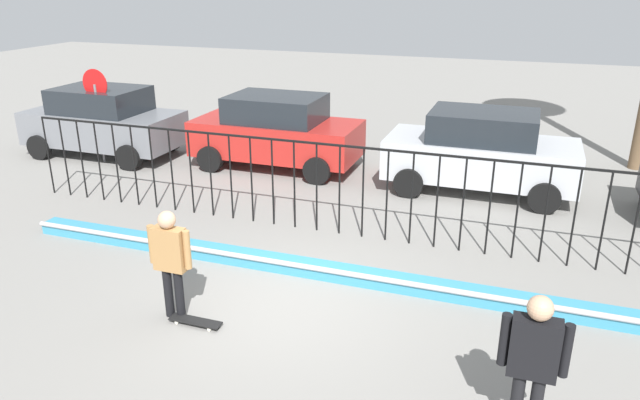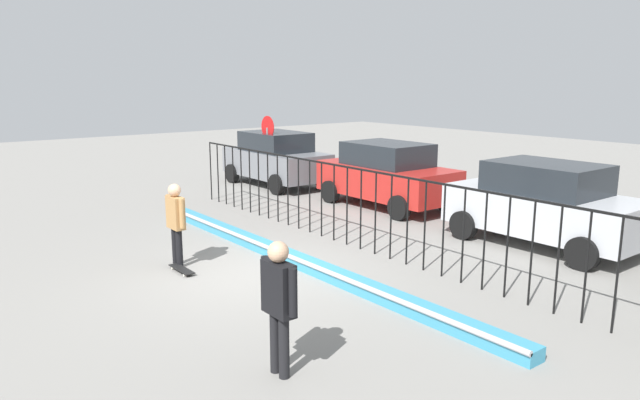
% 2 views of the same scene
% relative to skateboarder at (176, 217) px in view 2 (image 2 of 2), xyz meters
% --- Properties ---
extents(ground_plane, '(60.00, 60.00, 0.00)m').
position_rel_skateboarder_xyz_m(ground_plane, '(1.37, 0.90, -1.02)').
color(ground_plane, gray).
extents(bowl_coping_ledge, '(11.00, 0.40, 0.27)m').
position_rel_skateboarder_xyz_m(bowl_coping_ledge, '(1.37, 1.92, -0.90)').
color(bowl_coping_ledge, teal).
rests_on(bowl_coping_ledge, ground).
extents(perimeter_fence, '(14.04, 0.04, 1.81)m').
position_rel_skateboarder_xyz_m(perimeter_fence, '(1.37, 3.72, 0.10)').
color(perimeter_fence, black).
rests_on(perimeter_fence, ground).
extents(skateboarder, '(0.68, 0.26, 1.69)m').
position_rel_skateboarder_xyz_m(skateboarder, '(0.00, 0.00, 0.00)').
color(skateboarder, black).
rests_on(skateboarder, ground).
extents(skateboard, '(0.80, 0.20, 0.07)m').
position_rel_skateboarder_xyz_m(skateboard, '(0.39, -0.10, -0.96)').
color(skateboard, black).
rests_on(skateboard, ground).
extents(camera_operator, '(0.72, 0.27, 1.77)m').
position_rel_skateboarder_xyz_m(camera_operator, '(4.96, -0.88, 0.05)').
color(camera_operator, black).
rests_on(camera_operator, ground).
extents(parked_car_gray, '(4.30, 2.12, 1.90)m').
position_rel_skateboarder_xyz_m(parked_car_gray, '(-6.49, 6.73, -0.04)').
color(parked_car_gray, slate).
rests_on(parked_car_gray, ground).
extents(parked_car_red, '(4.30, 2.12, 1.90)m').
position_rel_skateboarder_xyz_m(parked_car_red, '(-1.50, 7.32, -0.04)').
color(parked_car_red, '#B2231E').
rests_on(parked_car_red, ground).
extents(parked_car_silver, '(4.30, 2.12, 1.90)m').
position_rel_skateboarder_xyz_m(parked_car_silver, '(3.69, 7.15, -0.04)').
color(parked_car_silver, '#B7BABF').
rests_on(parked_car_silver, ground).
extents(stop_sign, '(0.76, 0.07, 2.50)m').
position_rel_skateboarder_xyz_m(stop_sign, '(-6.13, 6.18, 0.60)').
color(stop_sign, slate).
rests_on(stop_sign, ground).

